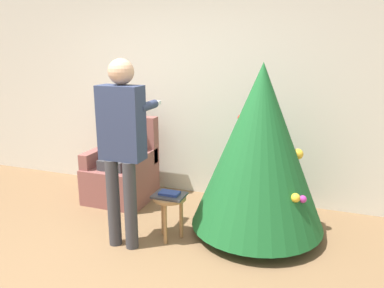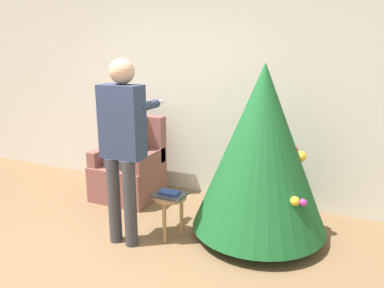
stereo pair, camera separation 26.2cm
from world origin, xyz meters
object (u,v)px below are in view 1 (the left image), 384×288
person_seated (120,145)px  side_stool (170,205)px  armchair (122,172)px  christmas_tree (260,147)px  person_standing (122,138)px

person_seated → side_stool: (0.96, -0.71, -0.33)m
armchair → side_stool: bearing=-37.8°
christmas_tree → armchair: size_ratio=1.70×
armchair → person_seated: (0.00, -0.03, 0.35)m
person_seated → person_standing: bearing=-57.4°
christmas_tree → side_stool: size_ratio=3.84×
armchair → person_seated: bearing=-90.0°
person_standing → side_stool: bearing=31.7°
christmas_tree → armchair: (-1.74, 0.34, -0.56)m
armchair → person_seated: 0.35m
armchair → person_standing: size_ratio=0.58×
side_stool → armchair: bearing=142.2°
person_standing → side_stool: size_ratio=3.92×
armchair → person_standing: person_standing is taller
person_seated → person_standing: size_ratio=0.72×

